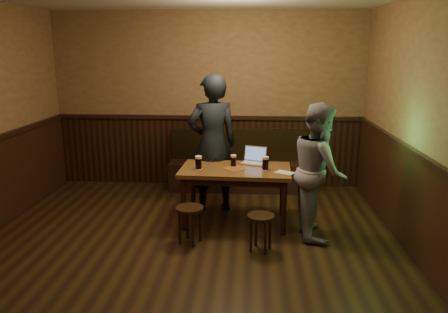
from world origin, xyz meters
name	(u,v)px	position (x,y,z in m)	size (l,w,h in m)	color
room	(181,151)	(0.00, 0.22, 1.20)	(5.04, 6.04, 2.84)	black
bench	(239,170)	(0.51, 2.75, 0.31)	(2.20, 0.50, 0.95)	black
pub_table	(235,176)	(0.51, 1.28, 0.64)	(1.42, 0.85, 0.74)	#553618
stool_left	(190,214)	(0.01, 0.65, 0.35)	(0.43, 0.43, 0.44)	black
stool_right	(261,222)	(0.83, 0.51, 0.33)	(0.41, 0.41, 0.42)	black
pint_left	(199,162)	(0.05, 1.22, 0.82)	(0.11, 0.11, 0.17)	maroon
pint_mid	(233,161)	(0.48, 1.38, 0.81)	(0.10, 0.10, 0.15)	maroon
pint_right	(265,163)	(0.89, 1.24, 0.82)	(0.11, 0.11, 0.17)	maroon
laptop	(254,159)	(0.75, 1.56, 0.80)	(0.37, 0.33, 0.22)	silver
menu	(285,172)	(1.13, 1.12, 0.74)	(0.22, 0.15, 0.00)	silver
person_suit	(212,144)	(0.18, 1.77, 0.95)	(0.69, 0.45, 1.90)	black
person_grey	(319,170)	(1.52, 1.00, 0.81)	(0.78, 0.61, 1.61)	gray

